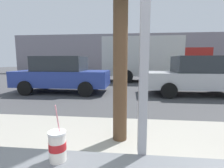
% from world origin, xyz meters
% --- Properties ---
extents(ground_plane, '(60.00, 60.00, 0.00)m').
position_xyz_m(ground_plane, '(0.00, 8.00, 0.00)').
color(ground_plane, '#424244').
extents(sidewalk_strip, '(16.00, 2.80, 0.12)m').
position_xyz_m(sidewalk_strip, '(0.00, 1.60, 0.06)').
color(sidewalk_strip, '#9E998E').
rests_on(sidewalk_strip, ground).
extents(building_facade_far, '(28.00, 1.20, 4.55)m').
position_xyz_m(building_facade_far, '(0.00, 19.24, 2.28)').
color(building_facade_far, gray).
rests_on(building_facade_far, ground).
extents(soda_cup_right, '(0.10, 0.10, 0.32)m').
position_xyz_m(soda_cup_right, '(-0.47, -0.07, 1.03)').
color(soda_cup_right, silver).
rests_on(soda_cup_right, window_counter).
extents(parked_car_blue, '(4.34, 2.00, 1.70)m').
position_xyz_m(parked_car_blue, '(-3.27, 6.77, 0.86)').
color(parked_car_blue, '#283D93').
rests_on(parked_car_blue, ground).
extents(parked_car_silver, '(4.30, 1.96, 1.70)m').
position_xyz_m(parked_car_silver, '(2.87, 6.77, 0.86)').
color(parked_car_silver, '#BCBCC1').
rests_on(parked_car_silver, ground).
extents(box_truck, '(7.18, 2.44, 3.12)m').
position_xyz_m(box_truck, '(1.41, 11.59, 1.69)').
color(box_truck, beige).
rests_on(box_truck, ground).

